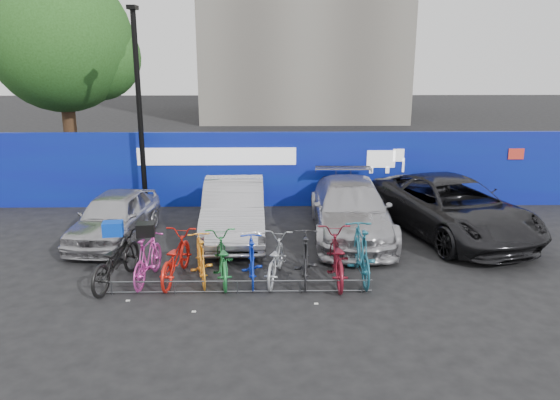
{
  "coord_description": "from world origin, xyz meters",
  "views": [
    {
      "loc": [
        0.71,
        -11.03,
        4.91
      ],
      "look_at": [
        0.93,
        2.0,
        1.3
      ],
      "focal_mm": 35.0,
      "sensor_mm": 36.0,
      "label": 1
    }
  ],
  "objects_px": {
    "bike_6": "(275,259)",
    "bike_8": "(336,257)",
    "bike_7": "(305,257)",
    "car_1": "(234,209)",
    "lamppost": "(139,106)",
    "bike_0": "(116,260)",
    "bike_1": "(148,259)",
    "tree": "(68,45)",
    "bike_9": "(361,252)",
    "car_3": "(451,207)",
    "bike_2": "(175,257)",
    "bike_rack": "(237,286)",
    "bike_5": "(252,259)",
    "bike_3": "(201,259)",
    "car_0": "(114,217)",
    "car_2": "(351,209)",
    "bike_4": "(222,258)"
  },
  "relations": [
    {
      "from": "tree",
      "to": "bike_9",
      "type": "xyz_separation_m",
      "value": [
        9.44,
        -9.92,
        -4.45
      ]
    },
    {
      "from": "bike_6",
      "to": "bike_8",
      "type": "distance_m",
      "value": 1.34
    },
    {
      "from": "bike_4",
      "to": "bike_9",
      "type": "xyz_separation_m",
      "value": [
        3.04,
        0.02,
        0.11
      ]
    },
    {
      "from": "car_3",
      "to": "bike_2",
      "type": "relative_size",
      "value": 2.84
    },
    {
      "from": "tree",
      "to": "car_1",
      "type": "distance_m",
      "value": 10.46
    },
    {
      "from": "bike_6",
      "to": "bike_9",
      "type": "xyz_separation_m",
      "value": [
        1.88,
        -0.0,
        0.13
      ]
    },
    {
      "from": "car_1",
      "to": "car_3",
      "type": "height_order",
      "value": "car_3"
    },
    {
      "from": "car_3",
      "to": "bike_2",
      "type": "xyz_separation_m",
      "value": [
        -6.99,
        -2.92,
        -0.26
      ]
    },
    {
      "from": "car_1",
      "to": "bike_0",
      "type": "bearing_deg",
      "value": -129.27
    },
    {
      "from": "car_1",
      "to": "car_3",
      "type": "bearing_deg",
      "value": -2.18
    },
    {
      "from": "bike_2",
      "to": "bike_6",
      "type": "xyz_separation_m",
      "value": [
        2.18,
        -0.01,
        -0.04
      ]
    },
    {
      "from": "bike_3",
      "to": "bike_4",
      "type": "distance_m",
      "value": 0.46
    },
    {
      "from": "car_0",
      "to": "bike_5",
      "type": "bearing_deg",
      "value": -29.62
    },
    {
      "from": "bike_5",
      "to": "bike_7",
      "type": "height_order",
      "value": "bike_7"
    },
    {
      "from": "bike_4",
      "to": "bike_6",
      "type": "xyz_separation_m",
      "value": [
        1.16,
        0.02,
        -0.03
      ]
    },
    {
      "from": "bike_1",
      "to": "tree",
      "type": "bearing_deg",
      "value": -57.23
    },
    {
      "from": "bike_7",
      "to": "bike_6",
      "type": "bearing_deg",
      "value": -3.51
    },
    {
      "from": "car_1",
      "to": "bike_7",
      "type": "height_order",
      "value": "car_1"
    },
    {
      "from": "bike_1",
      "to": "bike_6",
      "type": "xyz_separation_m",
      "value": [
        2.76,
        0.07,
        -0.05
      ]
    },
    {
      "from": "lamppost",
      "to": "car_1",
      "type": "relative_size",
      "value": 1.34
    },
    {
      "from": "car_0",
      "to": "car_1",
      "type": "relative_size",
      "value": 0.84
    },
    {
      "from": "tree",
      "to": "lamppost",
      "type": "relative_size",
      "value": 1.28
    },
    {
      "from": "bike_3",
      "to": "bike_6",
      "type": "relative_size",
      "value": 0.93
    },
    {
      "from": "bike_rack",
      "to": "car_2",
      "type": "relative_size",
      "value": 1.11
    },
    {
      "from": "lamppost",
      "to": "car_2",
      "type": "distance_m",
      "value": 6.97
    },
    {
      "from": "bike_2",
      "to": "bike_4",
      "type": "bearing_deg",
      "value": -174.27
    },
    {
      "from": "car_0",
      "to": "bike_3",
      "type": "bearing_deg",
      "value": -39.21
    },
    {
      "from": "lamppost",
      "to": "bike_2",
      "type": "relative_size",
      "value": 3.1
    },
    {
      "from": "bike_6",
      "to": "bike_7",
      "type": "relative_size",
      "value": 1.01
    },
    {
      "from": "bike_1",
      "to": "bike_6",
      "type": "bearing_deg",
      "value": -171.38
    },
    {
      "from": "lamppost",
      "to": "bike_0",
      "type": "distance_m",
      "value": 6.1
    },
    {
      "from": "bike_3",
      "to": "bike_6",
      "type": "xyz_separation_m",
      "value": [
        1.62,
        0.05,
        -0.03
      ]
    },
    {
      "from": "bike_1",
      "to": "car_3",
      "type": "bearing_deg",
      "value": -151.26
    },
    {
      "from": "bike_8",
      "to": "bike_rack",
      "type": "bearing_deg",
      "value": 17.72
    },
    {
      "from": "bike_rack",
      "to": "bike_7",
      "type": "xyz_separation_m",
      "value": [
        1.45,
        0.66,
        0.38
      ]
    },
    {
      "from": "bike_rack",
      "to": "car_2",
      "type": "distance_m",
      "value": 4.69
    },
    {
      "from": "bike_7",
      "to": "car_2",
      "type": "bearing_deg",
      "value": -111.75
    },
    {
      "from": "bike_5",
      "to": "bike_7",
      "type": "distance_m",
      "value": 1.17
    },
    {
      "from": "car_1",
      "to": "bike_1",
      "type": "distance_m",
      "value": 3.45
    },
    {
      "from": "car_1",
      "to": "bike_7",
      "type": "relative_size",
      "value": 2.52
    },
    {
      "from": "car_0",
      "to": "bike_2",
      "type": "xyz_separation_m",
      "value": [
        2.03,
        -2.61,
        -0.14
      ]
    },
    {
      "from": "bike_6",
      "to": "bike_7",
      "type": "bearing_deg",
      "value": -177.11
    },
    {
      "from": "bike_8",
      "to": "bike_0",
      "type": "bearing_deg",
      "value": 1.64
    },
    {
      "from": "car_0",
      "to": "car_3",
      "type": "xyz_separation_m",
      "value": [
        9.03,
        0.31,
        0.12
      ]
    },
    {
      "from": "car_0",
      "to": "car_3",
      "type": "height_order",
      "value": "car_3"
    },
    {
      "from": "tree",
      "to": "car_2",
      "type": "height_order",
      "value": "tree"
    },
    {
      "from": "bike_2",
      "to": "car_0",
      "type": "bearing_deg",
      "value": -44.52
    },
    {
      "from": "car_0",
      "to": "lamppost",
      "type": "bearing_deg",
      "value": 91.62
    },
    {
      "from": "bike_rack",
      "to": "lamppost",
      "type": "bearing_deg",
      "value": 118.07
    },
    {
      "from": "bike_rack",
      "to": "bike_5",
      "type": "relative_size",
      "value": 3.35
    }
  ]
}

